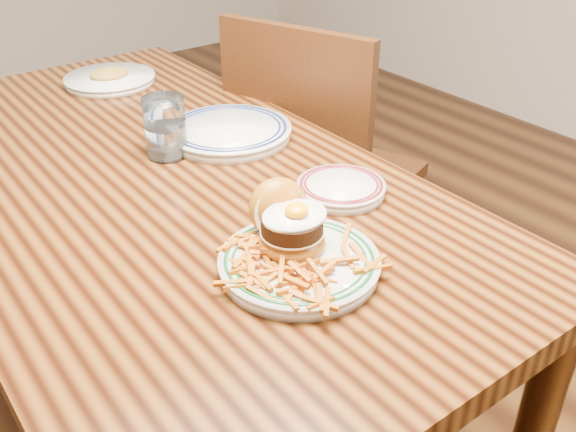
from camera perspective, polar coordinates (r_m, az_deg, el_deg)
floor at (r=1.82m, az=-9.30°, el=-17.59°), size 6.00×6.00×0.00m
table at (r=1.40m, az=-11.56°, el=0.67°), size 0.85×1.60×0.75m
chair_right at (r=1.87m, az=2.66°, el=4.06°), size 0.57×0.57×0.95m
main_plate at (r=1.02m, az=0.69°, el=-2.90°), size 0.26×0.28×0.13m
side_plate at (r=1.24m, az=4.74°, el=2.54°), size 0.17×0.17×0.03m
rear_plate at (r=1.48m, az=-5.28°, el=7.51°), size 0.29×0.29×0.03m
water_glass at (r=1.40m, az=-10.82°, el=7.46°), size 0.09×0.09×0.13m
far_plate at (r=1.89m, az=-15.56°, el=11.67°), size 0.25×0.25×0.04m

